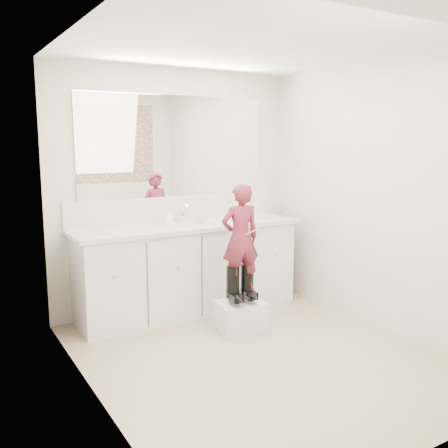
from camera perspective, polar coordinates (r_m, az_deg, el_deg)
floor at (r=4.13m, az=3.97°, el=-14.75°), size 3.00×3.00×0.00m
ceiling at (r=3.83m, az=4.41°, el=20.09°), size 3.00×3.00×0.00m
wall_back at (r=5.09m, az=-5.54°, el=3.87°), size 2.60×0.00×2.60m
wall_front at (r=2.72m, az=22.55°, el=-1.63°), size 2.60×0.00×2.60m
wall_left at (r=3.24m, az=-15.04°, el=0.43°), size 0.00×3.00×3.00m
wall_right at (r=4.66m, az=17.43°, el=2.97°), size 0.00×3.00×3.00m
vanity_cabinet at (r=4.98m, az=-4.04°, el=-5.29°), size 2.20×0.55×0.85m
countertop at (r=4.88m, az=-4.02°, el=-0.27°), size 2.28×0.58×0.04m
backsplash at (r=5.10m, az=-5.43°, el=1.79°), size 2.28×0.03×0.25m
mirror at (r=5.06m, az=-5.56°, el=8.82°), size 2.00×0.02×1.00m
dot_panel at (r=2.68m, az=22.98°, el=7.87°), size 2.00×0.01×1.20m
faucet at (r=5.01m, az=-4.88°, el=0.79°), size 0.08×0.08×0.10m
cup at (r=4.95m, az=-2.56°, el=0.65°), size 0.10×0.10×0.09m
soap_bottle at (r=4.78m, az=-6.56°, el=0.84°), size 0.11×0.11×0.18m
step_stool at (r=4.57m, az=1.96°, el=-10.51°), size 0.46×0.40×0.26m
boot_left at (r=4.46m, az=1.03°, el=-6.97°), size 0.16×0.24×0.34m
boot_right at (r=4.53m, az=2.65°, el=-6.69°), size 0.16×0.24×0.34m
toddler at (r=4.40m, az=1.87°, el=-1.64°), size 0.38×0.28×0.97m
toothbrush at (r=4.36m, az=3.22°, el=-0.87°), size 0.14×0.03×0.06m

